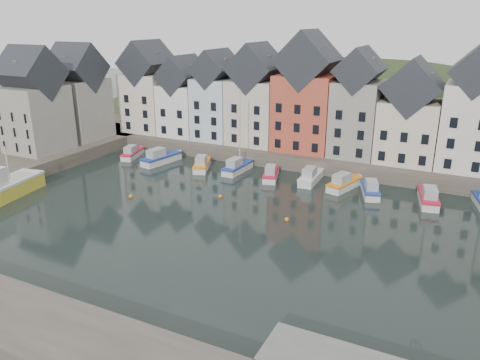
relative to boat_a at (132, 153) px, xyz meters
The scene contains 16 objects.
ground 30.81m from the boat_a, 34.68° to the right, with size 260.00×260.00×0.00m, color black.
far_quay 28.24m from the boat_a, 26.21° to the left, with size 90.00×16.00×2.00m, color #4B453A.
left_quay 18.64m from the boat_a, 128.77° to the right, with size 14.00×54.00×2.00m, color #4B453A.
hillside 49.69m from the boat_a, 56.62° to the left, with size 153.60×70.40×64.00m.
far_terrace 31.49m from the boat_a, 20.14° to the left, with size 72.37×8.16×17.78m.
left_terrace 14.05m from the boat_a, 159.31° to the right, with size 7.65×17.00×15.69m.
mooring_buoys 24.58m from the boat_a, 29.76° to the right, with size 20.50×5.50×0.50m.
boat_a is the anchor object (origin of this frame).
boat_b 6.03m from the boat_a, ahead, with size 3.36×7.30×2.70m.
boat_c 13.25m from the boat_a, ahead, with size 4.14×6.46×2.38m.
boat_d 18.58m from the boat_a, ahead, with size 2.27×6.43×12.12m.
boat_e 24.14m from the boat_a, ahead, with size 3.45×6.15×2.26m.
boat_f 29.60m from the boat_a, ahead, with size 2.19×6.47×2.46m.
boat_g 34.35m from the boat_a, ahead, with size 3.69×6.71×2.46m.
boat_h 37.87m from the boat_a, ahead, with size 3.69×6.33×2.32m.
boat_i 44.76m from the boat_a, ahead, with size 3.23×6.81×2.51m.
Camera 1 is at (22.39, -39.70, 21.03)m, focal length 35.00 mm.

